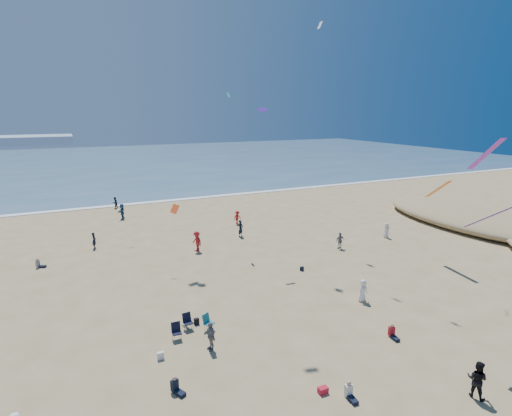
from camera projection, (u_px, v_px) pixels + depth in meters
name	position (u px, v px, depth m)	size (l,w,h in m)	color
ocean	(101.00, 163.00, 99.91)	(220.00, 100.00, 0.06)	#476B84
surf_line	(131.00, 204.00, 55.95)	(220.00, 1.20, 0.08)	white
standing_flyers	(231.00, 270.00, 30.61)	(35.60, 50.59, 1.92)	white
seated_group	(256.00, 353.00, 20.95)	(20.01, 33.23, 0.84)	silver
chair_cluster	(192.00, 325.00, 23.44)	(2.72, 1.45, 1.00)	black
white_tote	(161.00, 356.00, 21.06)	(0.35, 0.20, 0.40)	white
black_backpack	(197.00, 321.00, 24.50)	(0.30, 0.22, 0.38)	black
cooler	(323.00, 390.00, 18.53)	(0.45, 0.30, 0.30)	red
navy_bag	(302.00, 269.00, 32.73)	(0.28, 0.18, 0.34)	black
kites_aloft	(326.00, 80.00, 27.75)	(38.23, 41.78, 29.71)	silver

